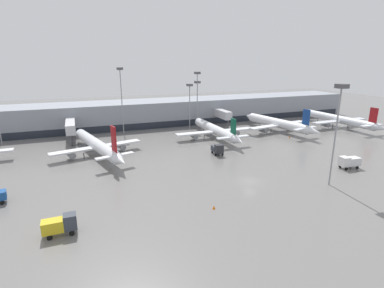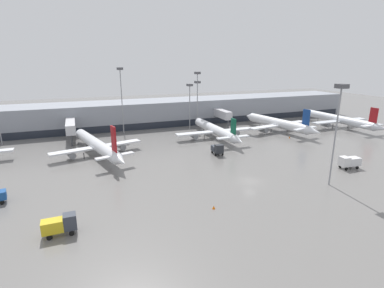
{
  "view_description": "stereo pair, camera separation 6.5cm",
  "coord_description": "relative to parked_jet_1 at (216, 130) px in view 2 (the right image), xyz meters",
  "views": [
    {
      "loc": [
        -31.27,
        -48.22,
        23.64
      ],
      "look_at": [
        -4.69,
        20.32,
        3.0
      ],
      "focal_mm": 28.0,
      "sensor_mm": 36.0,
      "label": 1
    },
    {
      "loc": [
        -31.21,
        -48.25,
        23.64
      ],
      "look_at": [
        -4.69,
        20.32,
        3.0
      ],
      "focal_mm": 28.0,
      "sensor_mm": 36.0,
      "label": 2
    }
  ],
  "objects": [
    {
      "name": "ground_plane",
      "position": [
        -8.61,
        -34.18,
        -2.54
      ],
      "size": [
        320.0,
        320.0,
        0.0
      ],
      "primitive_type": "plane",
      "color": "slate"
    },
    {
      "name": "terminal_building",
      "position": [
        -8.7,
        27.69,
        1.95
      ],
      "size": [
        160.0,
        30.28,
        9.0
      ],
      "color": "gray",
      "rests_on": "ground_plane"
    },
    {
      "name": "parked_jet_1",
      "position": [
        0.0,
        0.0,
        0.0
      ],
      "size": [
        25.73,
        33.01,
        8.16
      ],
      "rotation": [
        0.0,
        0.0,
        1.58
      ],
      "color": "silver",
      "rests_on": "ground_plane"
    },
    {
      "name": "parked_jet_2",
      "position": [
        -35.92,
        -5.12,
        0.14
      ],
      "size": [
        23.1,
        35.05,
        9.8
      ],
      "rotation": [
        0.0,
        0.0,
        1.82
      ],
      "color": "silver",
      "rests_on": "ground_plane"
    },
    {
      "name": "parked_jet_3",
      "position": [
        23.72,
        0.04,
        0.32
      ],
      "size": [
        24.53,
        33.2,
        9.16
      ],
      "rotation": [
        0.0,
        0.0,
        1.74
      ],
      "color": "silver",
      "rests_on": "ground_plane"
    },
    {
      "name": "parked_jet_4",
      "position": [
        48.43,
        -2.54,
        0.39
      ],
      "size": [
        23.55,
        36.21,
        9.02
      ],
      "rotation": [
        0.0,
        0.0,
        1.59
      ],
      "color": "silver",
      "rests_on": "ground_plane"
    },
    {
      "name": "service_truck_0",
      "position": [
        -6.91,
        -15.69,
        -1.0
      ],
      "size": [
        2.41,
        4.04,
        2.91
      ],
      "rotation": [
        0.0,
        0.0,
        4.65
      ],
      "color": "#2D333D",
      "rests_on": "ground_plane"
    },
    {
      "name": "service_truck_2",
      "position": [
        16.35,
        -35.7,
        -0.93
      ],
      "size": [
        4.89,
        2.53,
        2.8
      ],
      "rotation": [
        0.0,
        0.0,
        3.05
      ],
      "color": "silver",
      "rests_on": "ground_plane"
    },
    {
      "name": "service_truck_3",
      "position": [
        -43.61,
        -41.24,
        -0.92
      ],
      "size": [
        4.6,
        1.98,
        2.89
      ],
      "rotation": [
        0.0,
        0.0,
        0.02
      ],
      "color": "gold",
      "rests_on": "ground_plane"
    },
    {
      "name": "traffic_cone_0",
      "position": [
        21.61,
        -8.69,
        -2.2
      ],
      "size": [
        0.41,
        0.41,
        0.69
      ],
      "color": "orange",
      "rests_on": "ground_plane"
    },
    {
      "name": "traffic_cone_1",
      "position": [
        -20.39,
        -42.13,
        -2.27
      ],
      "size": [
        0.51,
        0.51,
        0.56
      ],
      "color": "orange",
      "rests_on": "ground_plane"
    },
    {
      "name": "traffic_cone_2",
      "position": [
        -33.53,
        4.6,
        -2.2
      ],
      "size": [
        0.46,
        0.46,
        0.69
      ],
      "color": "orange",
      "rests_on": "ground_plane"
    },
    {
      "name": "apron_light_mast_1",
      "position": [
        0.88,
        17.41,
        10.68
      ],
      "size": [
        1.8,
        1.8,
        16.55
      ],
      "color": "gray",
      "rests_on": "ground_plane"
    },
    {
      "name": "apron_light_mast_3",
      "position": [
        5.04,
        -41.26,
        12.74
      ],
      "size": [
        1.8,
        1.8,
        19.53
      ],
      "color": "gray",
      "rests_on": "ground_plane"
    },
    {
      "name": "apron_light_mast_4",
      "position": [
        -25.95,
        16.74,
        14.03
      ],
      "size": [
        1.8,
        1.8,
        21.45
      ],
      "color": "gray",
      "rests_on": "ground_plane"
    },
    {
      "name": "apron_light_mast_5",
      "position": [
        0.53,
        16.64,
        12.89
      ],
      "size": [
        1.8,
        1.8,
        19.75
      ],
      "color": "gray",
      "rests_on": "ground_plane"
    },
    {
      "name": "apron_light_mast_7",
      "position": [
        -2.99,
        14.99,
        10.17
      ],
      "size": [
        1.8,
        1.8,
        15.83
      ],
      "color": "gray",
      "rests_on": "ground_plane"
    }
  ]
}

